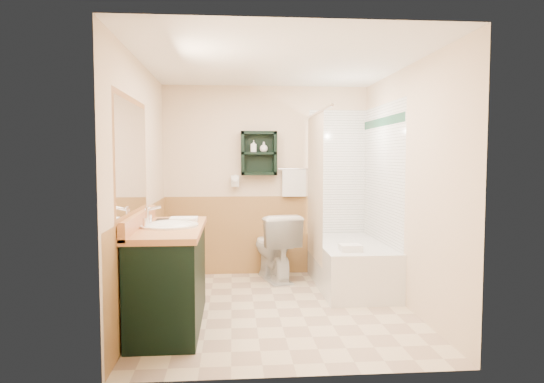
{
  "coord_description": "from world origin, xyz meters",
  "views": [
    {
      "loc": [
        -0.43,
        -4.68,
        1.49
      ],
      "look_at": [
        -0.03,
        0.2,
        1.15
      ],
      "focal_mm": 32.0,
      "sensor_mm": 36.0,
      "label": 1
    }
  ],
  "objects": [
    {
      "name": "curtain_rod",
      "position": [
        0.53,
        0.75,
        2.0
      ],
      "size": [
        0.03,
        1.6,
        0.03
      ],
      "primitive_type": "cylinder",
      "rotation": [
        1.57,
        0.0,
        0.0
      ],
      "color": "silver",
      "rests_on": "back_wall"
    },
    {
      "name": "tile_right",
      "position": [
        1.28,
        0.75,
        1.05
      ],
      "size": [
        1.5,
        1.5,
        2.1
      ],
      "primitive_type": null,
      "color": "white",
      "rests_on": "right_wall"
    },
    {
      "name": "tub_towel",
      "position": [
        0.79,
        0.23,
        0.55
      ],
      "size": [
        0.22,
        0.18,
        0.07
      ],
      "primitive_type": "cube",
      "color": "white",
      "rests_on": "bathtub"
    },
    {
      "name": "shower_curtain",
      "position": [
        0.53,
        0.92,
        1.15
      ],
      "size": [
        1.05,
        1.05,
        1.7
      ],
      "primitive_type": null,
      "color": "beige",
      "rests_on": "curtain_rod"
    },
    {
      "name": "back_wall",
      "position": [
        0.0,
        1.52,
        1.2
      ],
      "size": [
        2.6,
        0.04,
        2.4
      ],
      "primitive_type": "cube",
      "color": "#FEE9C7",
      "rests_on": "ground"
    },
    {
      "name": "tile_back",
      "position": [
        1.03,
        1.48,
        1.05
      ],
      "size": [
        0.95,
        0.95,
        2.1
      ],
      "primitive_type": null,
      "color": "white",
      "rests_on": "back_wall"
    },
    {
      "name": "soap_bottle_b",
      "position": [
        -0.04,
        1.4,
        1.61
      ],
      "size": [
        0.13,
        0.15,
        0.1
      ],
      "primitive_type": "imported",
      "rotation": [
        0.0,
        0.0,
        -0.28
      ],
      "color": "white",
      "rests_on": "wall_shelf"
    },
    {
      "name": "wainscot_left",
      "position": [
        -1.29,
        0.0,
        0.5
      ],
      "size": [
        2.98,
        2.98,
        1.0
      ],
      "primitive_type": null,
      "color": "tan",
      "rests_on": "left_wall"
    },
    {
      "name": "left_wall",
      "position": [
        -1.32,
        0.0,
        1.2
      ],
      "size": [
        0.04,
        3.0,
        2.4
      ],
      "primitive_type": "cube",
      "color": "#FEE9C7",
      "rests_on": "ground"
    },
    {
      "name": "right_wall",
      "position": [
        1.32,
        0.0,
        1.2
      ],
      "size": [
        0.04,
        3.0,
        2.4
      ],
      "primitive_type": "cube",
      "color": "#FEE9C7",
      "rests_on": "ground"
    },
    {
      "name": "tile_accent",
      "position": [
        1.27,
        0.75,
        1.9
      ],
      "size": [
        1.5,
        1.5,
        0.1
      ],
      "primitive_type": null,
      "color": "#14462E",
      "rests_on": "right_wall"
    },
    {
      "name": "toilet",
      "position": [
        0.08,
        1.16,
        0.4
      ],
      "size": [
        0.64,
        0.91,
        0.81
      ],
      "primitive_type": "imported",
      "rotation": [
        0.0,
        0.0,
        3.38
      ],
      "color": "white",
      "rests_on": "ground"
    },
    {
      "name": "soap_bottle_a",
      "position": [
        -0.17,
        1.4,
        1.6
      ],
      "size": [
        0.09,
        0.16,
        0.07
      ],
      "primitive_type": "imported",
      "rotation": [
        0.0,
        0.0,
        -0.12
      ],
      "color": "white",
      "rests_on": "wall_shelf"
    },
    {
      "name": "wainscot_back",
      "position": [
        0.0,
        1.49,
        0.5
      ],
      "size": [
        2.58,
        2.58,
        1.0
      ],
      "primitive_type": null,
      "color": "tan",
      "rests_on": "back_wall"
    },
    {
      "name": "vanity_book",
      "position": [
        -1.16,
        -0.05,
        0.99
      ],
      "size": [
        0.15,
        0.02,
        0.2
      ],
      "primitive_type": "imported",
      "rotation": [
        0.0,
        0.0,
        0.03
      ],
      "color": "black",
      "rests_on": "vanity"
    },
    {
      "name": "counter_towel",
      "position": [
        -0.9,
        -0.08,
        0.91
      ],
      "size": [
        0.25,
        0.2,
        0.04
      ],
      "primitive_type": "cube",
      "color": "white",
      "rests_on": "vanity"
    },
    {
      "name": "bathtub",
      "position": [
        0.93,
        0.72,
        0.26
      ],
      "size": [
        0.78,
        1.5,
        0.52
      ],
      "primitive_type": "cube",
      "color": "white",
      "rests_on": "ground"
    },
    {
      "name": "floor",
      "position": [
        0.0,
        0.0,
        0.0
      ],
      "size": [
        3.0,
        3.0,
        0.0
      ],
      "primitive_type": "plane",
      "color": "beige",
      "rests_on": "ground"
    },
    {
      "name": "vanity",
      "position": [
        -0.99,
        -0.38,
        0.44
      ],
      "size": [
        0.59,
        1.4,
        0.89
      ],
      "primitive_type": "cube",
      "color": "black",
      "rests_on": "ground"
    },
    {
      "name": "mirror_frame",
      "position": [
        -1.27,
        -0.55,
        1.5
      ],
      "size": [
        1.3,
        1.3,
        1.0
      ],
      "primitive_type": null,
      "color": "#9A6432",
      "rests_on": "left_wall"
    },
    {
      "name": "towel_bar",
      "position": [
        0.35,
        1.45,
        1.35
      ],
      "size": [
        0.4,
        0.06,
        0.4
      ],
      "primitive_type": null,
      "color": "white",
      "rests_on": "back_wall"
    },
    {
      "name": "hair_dryer",
      "position": [
        -0.4,
        1.43,
        1.2
      ],
      "size": [
        0.1,
        0.24,
        0.18
      ],
      "primitive_type": null,
      "color": "white",
      "rests_on": "back_wall"
    },
    {
      "name": "wall_shelf",
      "position": [
        -0.1,
        1.41,
        1.55
      ],
      "size": [
        0.45,
        0.15,
        0.55
      ],
      "primitive_type": "cube",
      "color": "black",
      "rests_on": "back_wall"
    },
    {
      "name": "mirror_glass",
      "position": [
        -1.27,
        -0.55,
        1.5
      ],
      "size": [
        1.2,
        1.2,
        0.9
      ],
      "primitive_type": null,
      "color": "white",
      "rests_on": "left_wall"
    },
    {
      "name": "ceiling",
      "position": [
        0.0,
        0.0,
        2.42
      ],
      "size": [
        2.6,
        3.0,
        0.04
      ],
      "primitive_type": "cube",
      "color": "white",
      "rests_on": "back_wall"
    }
  ]
}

